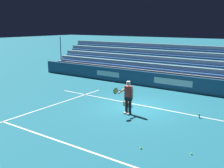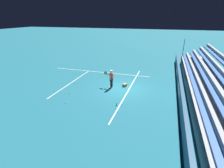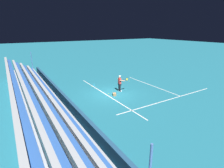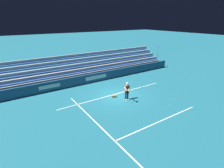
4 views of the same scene
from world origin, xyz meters
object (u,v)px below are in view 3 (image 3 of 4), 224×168
tennis_ball_stray_back (92,86)px  tennis_ball_on_baseline (118,79)px  tennis_ball_by_box (129,81)px  ball_box_cardboard (114,94)px  tennis_player (120,83)px  tennis_ball_near_player (108,94)px  water_bottle (94,85)px

tennis_ball_stray_back → tennis_ball_on_baseline: (-1.12, 4.28, 0.00)m
tennis_ball_by_box → ball_box_cardboard: bearing=-53.1°
tennis_player → tennis_ball_on_baseline: 4.85m
tennis_player → ball_box_cardboard: (0.73, -1.14, -0.76)m
ball_box_cardboard → tennis_player: bearing=122.8°
tennis_ball_stray_back → ball_box_cardboard: bearing=10.7°
ball_box_cardboard → tennis_ball_near_player: 0.75m
ball_box_cardboard → tennis_ball_on_baseline: size_ratio=6.06×
tennis_ball_near_player → water_bottle: bearing=-178.9°
tennis_ball_by_box → tennis_ball_near_player: size_ratio=1.00×
tennis_ball_on_baseline → water_bottle: 4.01m
tennis_ball_by_box → tennis_ball_on_baseline: 1.79m
tennis_ball_by_box → tennis_ball_near_player: bearing=-61.1°
tennis_ball_stray_back → tennis_ball_near_player: 3.06m
tennis_ball_by_box → tennis_ball_on_baseline: size_ratio=1.00×
tennis_player → tennis_ball_stray_back: size_ratio=25.98×
tennis_ball_stray_back → tennis_ball_on_baseline: same height
water_bottle → tennis_ball_near_player: bearing=1.1°
ball_box_cardboard → water_bottle: 3.96m
ball_box_cardboard → tennis_ball_stray_back: size_ratio=6.06×
tennis_ball_near_player → water_bottle: (-3.25, -0.06, 0.08)m
tennis_player → tennis_ball_by_box: tennis_player is taller
tennis_ball_on_baseline → tennis_ball_near_player: size_ratio=1.00×
tennis_player → water_bottle: bearing=-155.4°
tennis_ball_stray_back → water_bottle: water_bottle is taller
tennis_player → water_bottle: tennis_player is taller
tennis_player → ball_box_cardboard: tennis_player is taller
water_bottle → tennis_ball_stray_back: bearing=-58.9°
tennis_ball_on_baseline → tennis_ball_stray_back: bearing=-75.4°
tennis_ball_on_baseline → tennis_player: bearing=-30.7°
tennis_ball_near_player → tennis_player: bearing=91.7°
tennis_player → ball_box_cardboard: bearing=-57.2°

